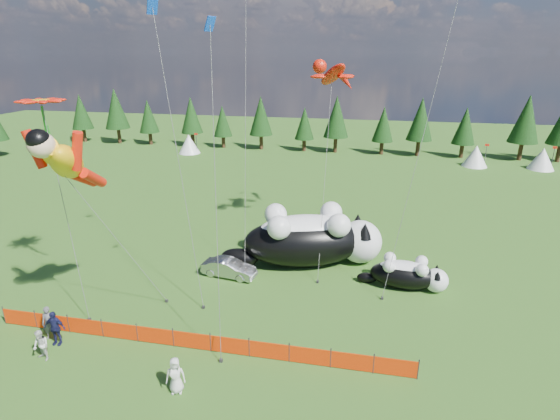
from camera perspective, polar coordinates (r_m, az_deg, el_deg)
name	(u,v)px	position (r m, az deg, el deg)	size (l,w,h in m)	color
ground	(213,316)	(25.96, -8.79, -13.50)	(160.00, 160.00, 0.00)	#163509
safety_fence	(192,340)	(23.40, -11.45, -16.35)	(22.06, 0.06, 1.10)	#262626
tree_line	(314,125)	(66.47, 4.50, 11.02)	(90.00, 4.00, 8.00)	black
festival_tents	(390,152)	(61.60, 14.12, 7.32)	(50.00, 3.20, 2.80)	white
cat_large	(311,238)	(30.66, 4.14, -3.65)	(11.21, 6.37, 4.14)	black
cat_small	(408,274)	(29.10, 16.34, -8.00)	(5.65, 2.26, 2.04)	black
car	(229,268)	(29.62, -6.67, -7.54)	(1.28, 3.68, 1.21)	#A8A7AC
spectator_a	(49,323)	(26.37, -27.95, -12.90)	(0.68, 0.44, 1.85)	#525156
spectator_b	(41,346)	(24.97, -28.76, -15.27)	(0.79, 0.47, 1.63)	silver
spectator_c	(55,328)	(25.76, -27.34, -13.52)	(1.12, 0.57, 1.90)	#16183E
spectator_e	(176,375)	(20.92, -13.49, -20.27)	(0.85, 0.56, 1.75)	silver
superhero_kite	(67,162)	(23.50, -26.09, 5.63)	(6.05, 6.20, 11.76)	#F6B40C
gecko_kite	(333,75)	(33.23, 6.90, 17.12)	(5.38, 11.49, 14.91)	red
flower_kite	(41,104)	(27.36, -28.72, 12.05)	(4.47, 4.35, 12.18)	red
diamond_kite_a	(154,20)	(27.49, -16.08, 22.77)	(3.99, 4.49, 17.65)	blue
diamond_kite_c	(211,49)	(20.92, -9.02, 20.08)	(1.25, 3.90, 16.09)	blue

